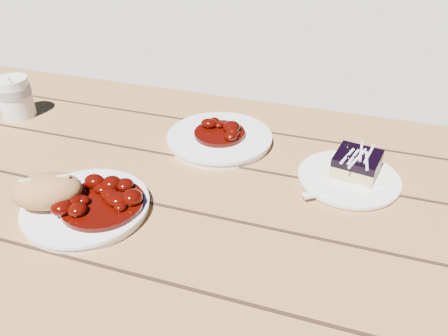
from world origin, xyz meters
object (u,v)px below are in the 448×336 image
(bread_roll, at_px, (48,191))
(second_plate, at_px, (220,139))
(picnic_table, at_px, (86,221))
(dessert_plate, at_px, (348,179))
(main_plate, at_px, (87,208))
(blueberry_cake, at_px, (357,164))
(coffee_cup, at_px, (15,97))

(bread_roll, height_order, second_plate, bread_roll)
(picnic_table, bearing_deg, dessert_plate, 10.37)
(main_plate, relative_size, bread_roll, 1.85)
(bread_roll, distance_m, blueberry_cake, 0.56)
(second_plate, bearing_deg, dessert_plate, -13.06)
(main_plate, xyz_separation_m, bread_roll, (-0.05, -0.02, 0.04))
(main_plate, distance_m, blueberry_cake, 0.50)
(second_plate, bearing_deg, coffee_cup, -176.69)
(coffee_cup, bearing_deg, second_plate, 3.31)
(bread_roll, bearing_deg, dessert_plate, 28.08)
(coffee_cup, bearing_deg, picnic_table, -29.36)
(main_plate, distance_m, coffee_cup, 0.45)
(main_plate, relative_size, coffee_cup, 2.19)
(picnic_table, relative_size, dessert_plate, 10.80)
(blueberry_cake, relative_size, coffee_cup, 0.98)
(dessert_plate, relative_size, blueberry_cake, 1.99)
(picnic_table, xyz_separation_m, main_plate, (0.12, -0.13, 0.17))
(picnic_table, distance_m, second_plate, 0.35)
(coffee_cup, relative_size, second_plate, 0.43)
(picnic_table, bearing_deg, coffee_cup, 150.64)
(bread_roll, relative_size, dessert_plate, 0.61)
(dessert_plate, bearing_deg, picnic_table, -169.63)
(main_plate, distance_m, dessert_plate, 0.48)
(main_plate, xyz_separation_m, blueberry_cake, (0.43, 0.25, 0.02))
(picnic_table, bearing_deg, blueberry_cake, 11.69)
(picnic_table, height_order, main_plate, main_plate)
(dessert_plate, bearing_deg, bread_roll, -151.92)
(picnic_table, distance_m, coffee_cup, 0.35)
(blueberry_cake, bearing_deg, main_plate, -139.49)
(bread_roll, distance_m, coffee_cup, 0.42)
(picnic_table, bearing_deg, main_plate, -47.93)
(main_plate, bearing_deg, bread_roll, -160.02)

